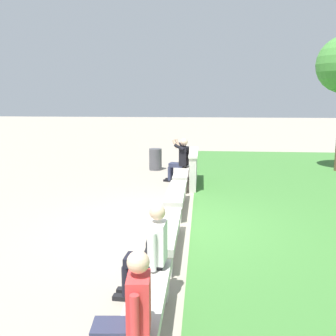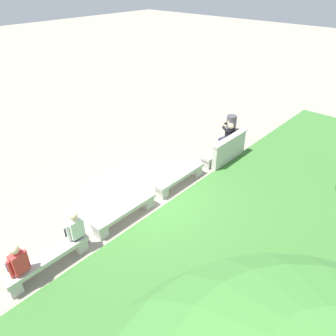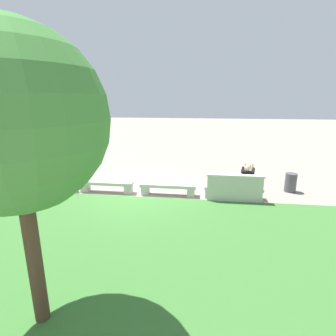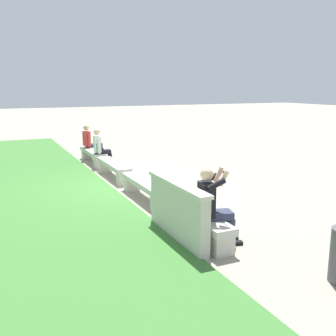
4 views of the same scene
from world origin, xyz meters
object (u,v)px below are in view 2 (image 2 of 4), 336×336
(bench_near, at_px, (180,177))
(bench_main, at_px, (221,151))
(bench_far, at_px, (48,260))
(person_photographer, at_px, (228,136))
(person_distant, at_px, (74,229))
(trash_bin, at_px, (231,124))
(backpack, at_px, (76,232))
(bench_mid, at_px, (125,212))
(person_companion, at_px, (17,264))

(bench_near, bearing_deg, bench_main, 180.00)
(bench_far, bearing_deg, person_photographer, -179.45)
(bench_main, height_order, bench_near, same)
(person_distant, height_order, trash_bin, person_distant)
(person_photographer, height_order, trash_bin, person_photographer)
(bench_near, height_order, person_distant, person_distant)
(bench_far, bearing_deg, person_distant, -175.51)
(bench_far, height_order, backpack, backpack)
(person_photographer, xyz_separation_m, backpack, (6.98, 0.07, -0.11))
(bench_near, bearing_deg, person_photographer, -178.53)
(bench_mid, relative_size, person_photographer, 1.62)
(bench_mid, bearing_deg, person_photographer, -179.20)
(bench_near, height_order, bench_far, same)
(bench_main, xyz_separation_m, trash_bin, (-2.34, -1.04, 0.07))
(bench_near, xyz_separation_m, bench_far, (4.90, 0.00, 0.00))
(bench_near, bearing_deg, person_distant, -0.94)
(bench_near, height_order, trash_bin, trash_bin)
(person_companion, distance_m, trash_bin, 10.39)
(trash_bin, bearing_deg, person_companion, 5.41)
(person_distant, relative_size, trash_bin, 1.68)
(person_distant, relative_size, backpack, 2.94)
(person_companion, xyz_separation_m, trash_bin, (-10.34, -0.98, -0.30))
(bench_far, height_order, trash_bin, trash_bin)
(bench_far, xyz_separation_m, trash_bin, (-9.69, -1.04, 0.07))
(bench_main, relative_size, trash_bin, 2.84)
(bench_near, bearing_deg, backpack, -0.03)
(person_distant, xyz_separation_m, person_companion, (1.49, 0.00, 0.00))
(bench_near, distance_m, backpack, 4.06)
(bench_near, xyz_separation_m, bench_mid, (2.45, 0.00, 0.00))
(bench_mid, bearing_deg, bench_far, 0.00)
(person_photographer, xyz_separation_m, person_companion, (8.49, 0.01, -0.06))
(person_distant, bearing_deg, bench_mid, 177.64)
(bench_near, distance_m, trash_bin, 4.90)
(bench_main, bearing_deg, bench_mid, 0.00)
(bench_near, height_order, bench_mid, same)
(bench_far, relative_size, trash_bin, 2.84)
(person_photographer, height_order, backpack, person_photographer)
(bench_main, xyz_separation_m, backpack, (6.49, -0.00, 0.32))
(bench_main, bearing_deg, person_companion, -0.47)
(person_distant, height_order, person_companion, same)
(bench_far, xyz_separation_m, person_photographer, (-7.84, -0.08, 0.43))
(bench_main, height_order, trash_bin, trash_bin)
(person_photographer, distance_m, backpack, 6.98)
(bench_far, xyz_separation_m, backpack, (-0.85, -0.00, 0.32))
(person_photographer, relative_size, person_distant, 1.05)
(bench_far, distance_m, backpack, 0.91)
(bench_far, bearing_deg, bench_main, 180.00)
(bench_mid, height_order, person_distant, person_distant)
(bench_main, xyz_separation_m, person_photographer, (-0.49, -0.08, 0.43))
(bench_main, distance_m, trash_bin, 2.57)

